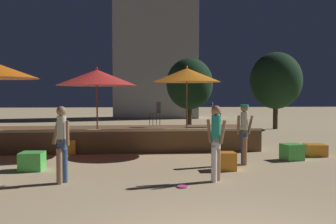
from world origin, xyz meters
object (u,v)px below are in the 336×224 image
Objects in this scene: cube_seat_4 at (292,152)px; person_1 at (244,131)px; patio_umbrella_0 at (187,75)px; cube_seat_5 at (32,161)px; bistro_chair_1 at (157,111)px; background_tree_0 at (190,84)px; bistro_chair_0 at (214,111)px; person_0 at (62,141)px; cube_seat_0 at (227,161)px; person_2 at (216,140)px; patio_umbrella_2 at (97,78)px; cube_seat_1 at (315,150)px; frisbee_disc at (183,187)px; cube_seat_2 at (69,147)px; background_tree_1 at (276,81)px.

person_1 is at bearing -160.09° from cube_seat_4.
patio_umbrella_0 reaches higher than person_1.
bistro_chair_1 reaches higher than cube_seat_5.
cube_seat_5 is (-4.51, -2.75, -2.44)m from patio_umbrella_0.
bistro_chair_1 is at bearing -106.90° from background_tree_0.
person_0 is at bearing 156.85° from bistro_chair_0.
person_1 is (0.69, 0.74, 0.73)m from cube_seat_0.
bistro_chair_0 reaches higher than cube_seat_4.
person_2 is at bearing -96.23° from background_tree_0.
person_1 is (4.37, -2.55, -1.61)m from patio_umbrella_2.
bistro_chair_0 reaches higher than cube_seat_5.
bistro_chair_1 is at bearing 101.95° from bistro_chair_0.
cube_seat_0 is 0.75× the size of cube_seat_4.
cube_seat_5 reaches higher than cube_seat_0.
cube_seat_1 is 6.18m from frisbee_disc.
background_tree_0 is (1.02, 13.36, 2.47)m from cube_seat_0.
cube_seat_2 is 2.22× the size of frisbee_disc.
cube_seat_5 is (-1.43, -2.83, -2.34)m from patio_umbrella_2.
bistro_chair_1 reaches higher than cube_seat_0.
cube_seat_4 reaches higher than cube_seat_2.
bistro_chair_1 is at bearing 118.59° from patio_umbrella_0.
cube_seat_4 reaches higher than frisbee_disc.
bistro_chair_0 is 2.25m from bistro_chair_1.
cube_seat_2 is 6.01m from person_2.
frisbee_disc is at bearing -99.16° from patio_umbrella_0.
bistro_chair_1 is 3.93× the size of frisbee_disc.
cube_seat_0 is at bearing 138.36° from person_0.
cube_seat_0 is 0.28× the size of person_1.
patio_umbrella_0 is 5.79m from person_0.
person_1 is at bearing -115.31° from background_tree_1.
cube_seat_4 is 5.42m from bistro_chair_1.
person_0 is 0.99× the size of person_2.
patio_umbrella_0 is at bearing 80.84° from frisbee_disc.
background_tree_1 is at bearing 63.35° from cube_seat_0.
patio_umbrella_0 is 3.33× the size of bistro_chair_1.
background_tree_0 is at bearing -144.61° from person_2.
bistro_chair_1 is at bearing 30.19° from cube_seat_2.
person_0 reaches higher than bistro_chair_0.
cube_seat_0 is at bearing -79.23° from patio_umbrella_0.
cube_seat_5 is at bearing -115.43° from background_tree_0.
patio_umbrella_0 is 5.81m from cube_seat_5.
bistro_chair_1 is (-1.54, 4.91, 1.14)m from cube_seat_0.
person_2 is 1.94× the size of bistro_chair_0.
person_1 is 4.75m from bistro_chair_1.
background_tree_1 is at bearing -17.34° from background_tree_0.
background_tree_0 is at bearing 80.87° from frisbee_disc.
person_2 is 1.34m from frisbee_disc.
patio_umbrella_0 is 2.43m from bistro_chair_0.
person_1 is 1.92× the size of bistro_chair_0.
cube_seat_2 is 3.74m from bistro_chair_1.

